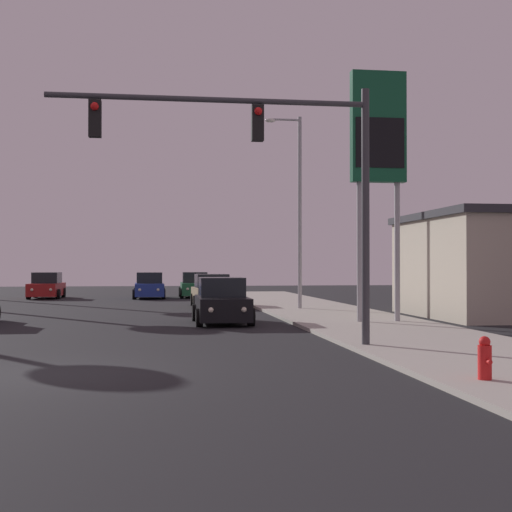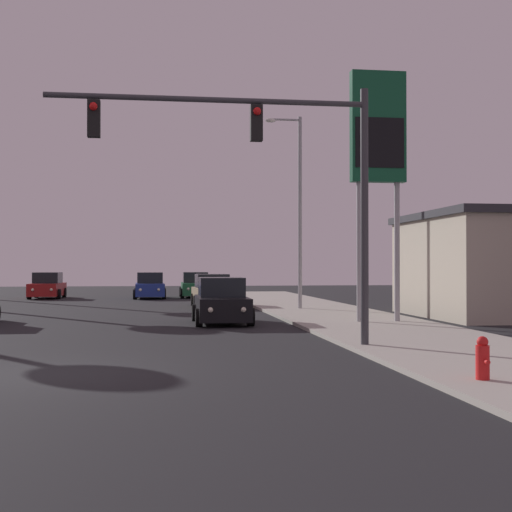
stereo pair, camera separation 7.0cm
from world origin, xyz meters
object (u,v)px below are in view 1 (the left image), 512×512
(car_black, at_px, (222,303))
(traffic_light_mast, at_px, (275,160))
(car_blue, at_px, (149,287))
(street_lamp, at_px, (297,202))
(fire_hydrant, at_px, (485,359))
(car_tan, at_px, (212,292))
(car_green, at_px, (195,286))
(gas_station_sign, at_px, (378,141))
(car_red, at_px, (47,287))

(car_black, distance_m, traffic_light_mast, 9.40)
(car_blue, relative_size, street_lamp, 0.48)
(fire_hydrant, bearing_deg, car_tan, 96.74)
(car_green, distance_m, gas_station_sign, 24.22)
(fire_hydrant, bearing_deg, car_black, 103.27)
(car_green, bearing_deg, car_blue, 21.93)
(car_black, distance_m, car_blue, 20.62)
(car_tan, xyz_separation_m, car_black, (-0.43, -10.49, 0.00))
(car_tan, relative_size, street_lamp, 0.48)
(car_green, xyz_separation_m, car_blue, (-2.98, -1.18, 0.00))
(car_tan, relative_size, car_blue, 1.00)
(traffic_light_mast, height_order, street_lamp, street_lamp)
(car_red, relative_size, gas_station_sign, 0.48)
(car_tan, relative_size, car_red, 1.00)
(traffic_light_mast, bearing_deg, car_red, 108.46)
(car_red, xyz_separation_m, gas_station_sign, (14.97, -22.71, 5.86))
(car_tan, bearing_deg, gas_station_sign, 111.67)
(car_tan, distance_m, car_green, 11.11)
(gas_station_sign, distance_m, fire_hydrant, 14.46)
(car_red, bearing_deg, car_blue, 172.76)
(car_tan, height_order, car_black, same)
(car_tan, bearing_deg, car_red, -49.83)
(street_lamp, height_order, fire_hydrant, street_lamp)
(car_black, xyz_separation_m, car_blue, (-2.85, 20.42, 0.00))
(street_lamp, bearing_deg, car_red, 132.85)
(street_lamp, bearing_deg, traffic_light_mast, -103.23)
(car_green, height_order, fire_hydrant, car_green)
(car_green, distance_m, car_blue, 3.21)
(traffic_light_mast, relative_size, fire_hydrant, 10.57)
(gas_station_sign, xyz_separation_m, fire_hydrant, (-2.20, -12.91, -6.13))
(car_blue, height_order, traffic_light_mast, traffic_light_mast)
(car_tan, xyz_separation_m, fire_hydrant, (2.92, -24.67, -0.27))
(car_black, bearing_deg, car_tan, -91.89)
(fire_hydrant, bearing_deg, car_green, 95.13)
(car_blue, xyz_separation_m, street_lamp, (7.01, -13.62, 4.36))
(car_red, height_order, fire_hydrant, car_red)
(car_tan, bearing_deg, traffic_light_mast, 88.59)
(traffic_light_mast, xyz_separation_m, gas_station_sign, (4.97, 7.21, 1.85))
(car_black, bearing_deg, car_red, -65.81)
(street_lamp, distance_m, gas_station_sign, 8.32)
(car_blue, height_order, fire_hydrant, car_blue)
(car_tan, distance_m, car_black, 10.50)
(traffic_light_mast, bearing_deg, car_green, 90.82)
(car_green, bearing_deg, car_black, 90.00)
(car_blue, bearing_deg, car_tan, 107.08)
(car_green, bearing_deg, street_lamp, 105.56)
(car_black, relative_size, fire_hydrant, 5.68)
(gas_station_sign, bearing_deg, car_tan, 113.49)
(car_black, height_order, fire_hydrant, car_black)
(car_red, xyz_separation_m, car_green, (9.56, 0.16, 0.00))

